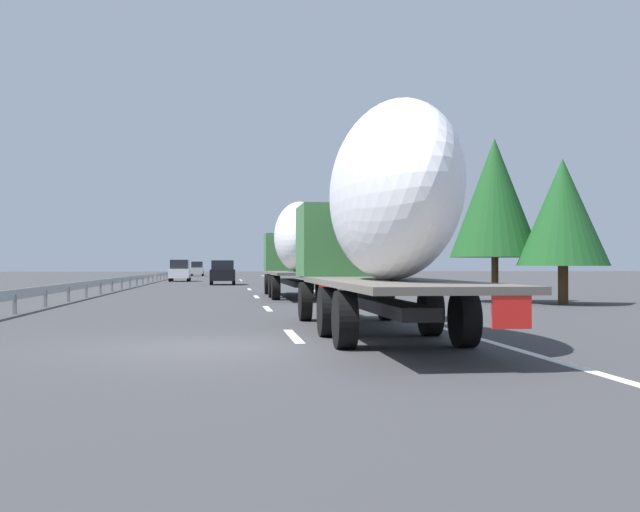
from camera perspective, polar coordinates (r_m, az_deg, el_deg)
ground_plane at (r=54.50m, az=-7.23°, el=-2.23°), size 260.00×260.00×0.00m
lane_stripe_0 at (r=16.60m, az=-1.95°, el=-5.82°), size 3.20×0.20×0.01m
lane_stripe_1 at (r=26.99m, az=-3.83°, el=-3.83°), size 3.20×0.20×0.01m
lane_stripe_2 at (r=37.08m, az=-4.64°, el=-2.97°), size 3.20×0.20×0.01m
lane_stripe_3 at (r=48.58m, az=-5.16°, el=-2.42°), size 3.20×0.20×0.01m
lane_stripe_4 at (r=59.68m, az=-5.46°, el=-2.09°), size 3.20×0.20×0.01m
lane_stripe_5 at (r=59.87m, az=-5.47°, el=-2.09°), size 3.20×0.20×0.01m
lane_stripe_6 at (r=74.49m, az=-5.73°, el=-1.81°), size 3.20×0.20×0.01m
lane_stripe_7 at (r=80.42m, az=-5.81°, el=-1.72°), size 3.20×0.20×0.01m
edge_line_right at (r=59.71m, az=-1.91°, el=-2.10°), size 110.00×0.20×0.01m
truck_lead at (r=36.09m, az=-1.72°, el=0.79°), size 12.02×2.55×4.30m
truck_trailing at (r=16.60m, az=4.34°, el=3.19°), size 13.10×2.55×4.67m
car_white_van at (r=72.98m, az=-10.14°, el=-1.06°), size 4.79×1.83×1.98m
car_black_suv at (r=60.09m, az=-7.09°, el=-1.19°), size 4.31×1.90×1.85m
car_silver_hatch at (r=108.76m, az=-8.91°, el=-0.93°), size 4.10×1.73×1.97m
road_sign at (r=58.26m, az=-0.60°, el=-0.14°), size 0.10×0.90×2.92m
tree_0 at (r=32.59m, az=12.58°, el=4.15°), size 3.63×3.63×6.64m
tree_1 at (r=53.20m, az=5.43°, el=1.87°), size 2.52×2.52×6.40m
tree_2 at (r=68.99m, az=2.99°, el=1.56°), size 3.07×3.07×7.06m
tree_3 at (r=63.33m, az=4.24°, el=1.56°), size 3.10×3.10×6.49m
tree_4 at (r=31.25m, az=17.23°, el=3.05°), size 3.47×3.47×5.56m
tree_5 at (r=97.39m, az=-1.34°, el=0.60°), size 2.91×2.91×5.97m
guardrail_median at (r=57.84m, az=-13.16°, el=-1.56°), size 94.00×0.10×0.76m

